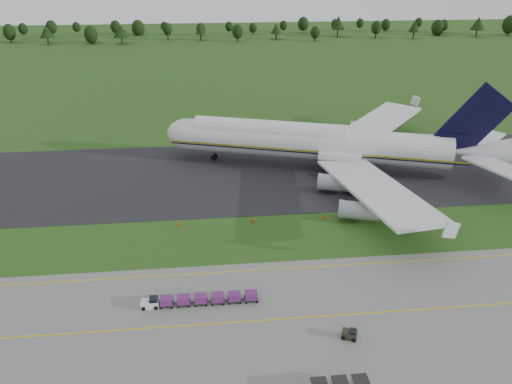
{
  "coord_description": "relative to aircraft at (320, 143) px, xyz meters",
  "views": [
    {
      "loc": [
        -8.6,
        -75.69,
        45.7
      ],
      "look_at": [
        -0.61,
        2.0,
        8.08
      ],
      "focal_mm": 35.0,
      "sensor_mm": 36.0,
      "label": 1
    }
  ],
  "objects": [
    {
      "name": "ground",
      "position": [
        -17.08,
        -30.13,
        -6.28
      ],
      "size": [
        600.0,
        600.0,
        0.0
      ],
      "primitive_type": "plane",
      "color": "#244916",
      "rests_on": "ground"
    },
    {
      "name": "taxiway",
      "position": [
        -17.08,
        -2.13,
        -6.24
      ],
      "size": [
        300.0,
        40.0,
        0.08
      ],
      "primitive_type": "cube",
      "color": "black",
      "rests_on": "ground"
    },
    {
      "name": "apron_markings",
      "position": [
        -17.08,
        -57.11,
        -6.22
      ],
      "size": [
        300.0,
        30.2,
        0.01
      ],
      "color": "gold",
      "rests_on": "apron"
    },
    {
      "name": "tree_line",
      "position": [
        -3.04,
        189.21,
        -0.14
      ],
      "size": [
        530.42,
        22.73,
        11.85
      ],
      "color": "black",
      "rests_on": "ground"
    },
    {
      "name": "aircraft",
      "position": [
        0.0,
        0.0,
        0.0
      ],
      "size": [
        78.2,
        72.68,
        22.0
      ],
      "color": "silver",
      "rests_on": "ground"
    },
    {
      "name": "baggage_train",
      "position": [
        -28.0,
        -47.62,
        -5.43
      ],
      "size": [
        16.71,
        1.52,
        1.46
      ],
      "color": "silver",
      "rests_on": "apron"
    },
    {
      "name": "utility_cart",
      "position": [
        -8.35,
        -56.71,
        -5.7
      ],
      "size": [
        2.26,
        1.88,
        1.07
      ],
      "color": "#2A2D1F",
      "rests_on": "apron"
    },
    {
      "name": "edge_markers",
      "position": [
        -11.19,
        -24.43,
        -6.01
      ],
      "size": [
        41.54,
        0.3,
        0.6
      ],
      "color": "#DE3E07",
      "rests_on": "ground"
    }
  ]
}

